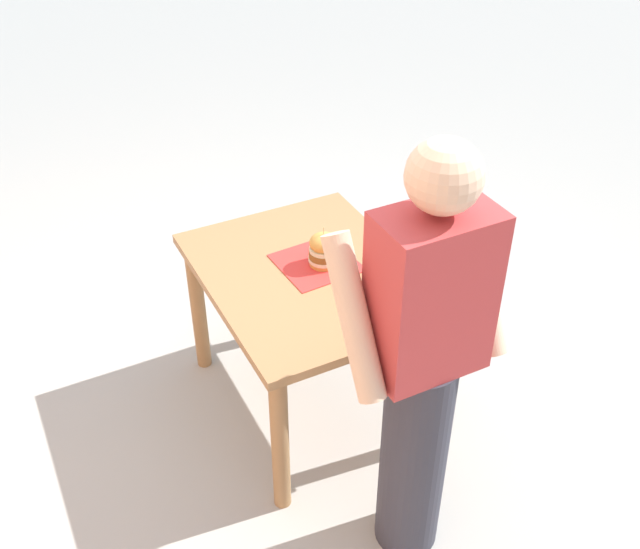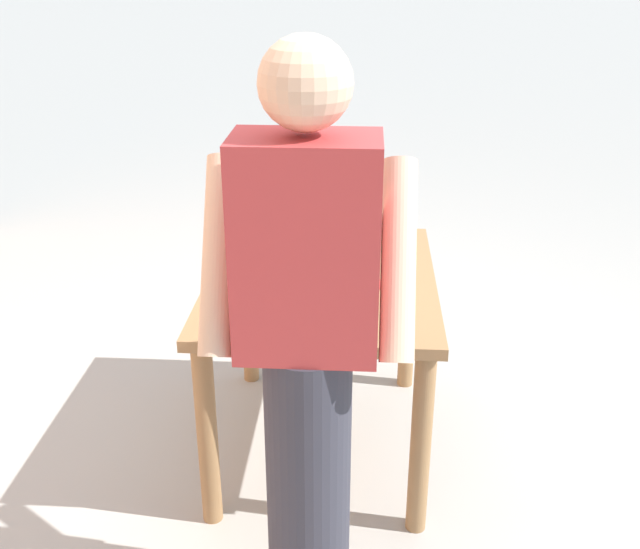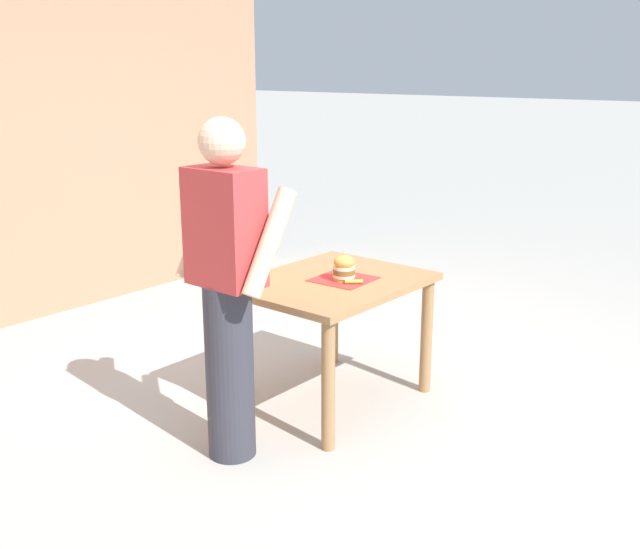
# 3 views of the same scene
# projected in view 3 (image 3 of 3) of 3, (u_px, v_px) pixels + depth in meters

# --- Properties ---
(ground_plane) EXTENTS (80.00, 80.00, 0.00)m
(ground_plane) POSITION_uv_depth(u_px,v_px,m) (331.00, 400.00, 4.44)
(ground_plane) COLOR #ADAAA3
(patio_table) EXTENTS (0.83, 1.05, 0.74)m
(patio_table) POSITION_uv_depth(u_px,v_px,m) (331.00, 300.00, 4.27)
(patio_table) COLOR #9E7247
(patio_table) RESTS_ON ground
(serving_paper) EXTENTS (0.33, 0.33, 0.00)m
(serving_paper) POSITION_uv_depth(u_px,v_px,m) (343.00, 279.00, 4.23)
(serving_paper) COLOR red
(serving_paper) RESTS_ON patio_table
(sandwich) EXTENTS (0.13, 0.13, 0.18)m
(sandwich) POSITION_uv_depth(u_px,v_px,m) (344.00, 268.00, 4.18)
(sandwich) COLOR gold
(sandwich) RESTS_ON serving_paper
(pickle_spear) EXTENTS (0.09, 0.08, 0.02)m
(pickle_spear) POSITION_uv_depth(u_px,v_px,m) (354.00, 282.00, 4.13)
(pickle_spear) COLOR #8EA83D
(pickle_spear) RESTS_ON serving_paper
(diner_across_table) EXTENTS (0.55, 0.35, 1.69)m
(diner_across_table) POSITION_uv_depth(u_px,v_px,m) (228.00, 287.00, 3.59)
(diner_across_table) COLOR #33333D
(diner_across_table) RESTS_ON ground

